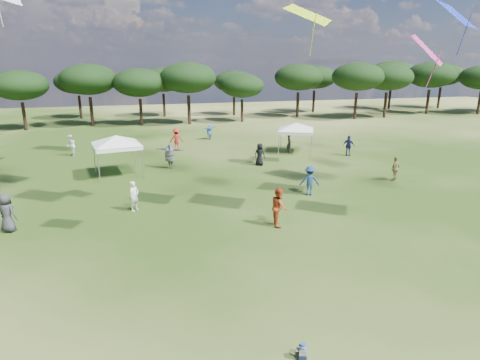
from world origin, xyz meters
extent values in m
cylinder|color=black|center=(-15.51, 44.30, 1.57)|extent=(0.36, 0.36, 3.14)
ellipsoid|color=black|center=(-15.51, 44.30, 5.03)|extent=(6.11, 6.11, 3.29)
cylinder|color=black|center=(-8.39, 45.81, 1.73)|extent=(0.40, 0.40, 3.46)
ellipsoid|color=black|center=(-8.39, 45.81, 5.54)|extent=(6.73, 6.73, 3.63)
cylinder|color=black|center=(-2.58, 44.63, 1.61)|extent=(0.37, 0.37, 3.21)
ellipsoid|color=black|center=(-2.58, 44.63, 5.14)|extent=(6.24, 6.24, 3.36)
cylinder|color=black|center=(3.26, 44.18, 1.78)|extent=(0.41, 0.41, 3.56)
ellipsoid|color=black|center=(3.26, 44.18, 5.69)|extent=(6.91, 6.91, 3.73)
cylinder|color=black|center=(10.19, 44.51, 1.44)|extent=(0.33, 0.33, 2.88)
ellipsoid|color=black|center=(10.19, 44.51, 4.61)|extent=(5.60, 5.60, 3.02)
cylinder|color=black|center=(18.96, 46.98, 1.72)|extent=(0.39, 0.39, 3.44)
ellipsoid|color=black|center=(18.96, 46.98, 5.51)|extent=(6.69, 6.69, 3.60)
cylinder|color=black|center=(25.77, 43.05, 1.77)|extent=(0.40, 0.40, 3.53)
ellipsoid|color=black|center=(25.77, 43.05, 5.65)|extent=(6.86, 6.86, 3.70)
cylinder|color=black|center=(30.65, 43.46, 1.73)|extent=(0.40, 0.40, 3.47)
ellipsoid|color=black|center=(30.65, 43.46, 5.55)|extent=(6.74, 6.74, 3.63)
cylinder|color=black|center=(39.22, 45.46, 1.79)|extent=(0.41, 0.41, 3.57)
ellipsoid|color=black|center=(39.22, 45.46, 5.72)|extent=(6.94, 6.94, 3.74)
cylinder|color=black|center=(46.34, 43.12, 1.68)|extent=(0.38, 0.38, 3.35)
cylinder|color=black|center=(-10.52, 53.31, 1.56)|extent=(0.36, 0.36, 3.11)
ellipsoid|color=black|center=(-10.52, 53.31, 4.98)|extent=(6.05, 6.05, 3.26)
cylinder|color=black|center=(0.83, 52.52, 1.60)|extent=(0.37, 0.37, 3.20)
ellipsoid|color=black|center=(0.83, 52.52, 5.12)|extent=(6.21, 6.21, 3.35)
cylinder|color=black|center=(10.82, 51.34, 1.50)|extent=(0.34, 0.34, 2.99)
ellipsoid|color=black|center=(10.82, 51.34, 4.79)|extent=(5.81, 5.81, 3.13)
cylinder|color=black|center=(23.62, 51.75, 1.66)|extent=(0.38, 0.38, 3.31)
ellipsoid|color=black|center=(23.62, 51.75, 5.30)|extent=(6.43, 6.43, 3.47)
cylinder|color=black|center=(37.30, 52.12, 1.82)|extent=(0.42, 0.42, 3.64)
ellipsoid|color=black|center=(37.30, 52.12, 5.82)|extent=(7.06, 7.06, 3.81)
cylinder|color=black|center=(46.40, 51.51, 1.73)|extent=(0.40, 0.40, 3.46)
ellipsoid|color=black|center=(46.40, 51.51, 5.53)|extent=(6.72, 6.72, 3.62)
cylinder|color=gray|center=(-5.85, 20.14, 1.06)|extent=(0.06, 0.06, 2.11)
cylinder|color=gray|center=(-3.09, 20.62, 1.06)|extent=(0.06, 0.06, 2.11)
cylinder|color=gray|center=(-6.34, 22.90, 1.06)|extent=(0.06, 0.06, 2.11)
cylinder|color=gray|center=(-3.57, 23.39, 1.06)|extent=(0.06, 0.06, 2.11)
cube|color=white|center=(-4.71, 21.76, 2.06)|extent=(3.44, 3.44, 0.25)
pyramid|color=white|center=(-4.71, 21.76, 2.79)|extent=(5.96, 5.96, 0.60)
cylinder|color=gray|center=(8.06, 24.84, 0.95)|extent=(0.06, 0.06, 1.90)
cylinder|color=gray|center=(10.51, 23.72, 0.95)|extent=(0.06, 0.06, 1.90)
cylinder|color=gray|center=(9.19, 27.29, 0.95)|extent=(0.06, 0.06, 1.90)
cylinder|color=gray|center=(11.64, 26.16, 0.95)|extent=(0.06, 0.06, 1.90)
cube|color=white|center=(9.85, 25.50, 1.85)|extent=(3.78, 3.78, 0.25)
pyramid|color=white|center=(9.85, 25.50, 2.57)|extent=(5.28, 5.28, 0.60)
cube|color=black|center=(0.40, 1.93, 0.08)|extent=(0.26, 0.26, 0.16)
cube|color=black|center=(0.38, 2.09, 0.04)|extent=(0.13, 0.20, 0.08)
cube|color=black|center=(0.51, 2.04, 0.04)|extent=(0.13, 0.20, 0.08)
cube|color=white|center=(0.40, 1.93, 0.25)|extent=(0.23, 0.20, 0.21)
cylinder|color=white|center=(0.30, 2.02, 0.25)|extent=(0.13, 0.21, 0.13)
cylinder|color=white|center=(0.54, 1.94, 0.25)|extent=(0.13, 0.21, 0.13)
sphere|color=#E0B293|center=(0.40, 1.93, 0.39)|extent=(0.14, 0.14, 0.14)
cone|color=#446D9F|center=(0.40, 1.93, 0.43)|extent=(0.23, 0.23, 0.02)
cylinder|color=#446D9F|center=(0.40, 1.93, 0.46)|extent=(0.15, 0.15, 0.06)
imported|color=#A51B1B|center=(0.08, 29.38, 0.94)|extent=(1.33, 0.93, 1.87)
imported|color=white|center=(-8.66, 28.83, 0.90)|extent=(0.81, 0.97, 1.79)
imported|color=black|center=(5.50, 21.93, 0.85)|extent=(0.98, 0.94, 1.69)
imported|color=#AD3F1C|center=(2.90, 10.62, 0.93)|extent=(0.90, 1.05, 1.87)
imported|color=#333339|center=(-9.37, 13.10, 0.91)|extent=(1.06, 0.97, 1.82)
imported|color=#988D53|center=(12.88, 15.79, 0.81)|extent=(1.02, 0.79, 1.62)
imported|color=navy|center=(3.78, 33.32, 0.77)|extent=(1.87, 1.44, 1.53)
imported|color=#28272B|center=(9.22, 25.36, 0.84)|extent=(0.49, 0.66, 1.67)
imported|color=#55545A|center=(-1.14, 22.75, 0.90)|extent=(2.22, 1.59, 1.80)
imported|color=navy|center=(13.60, 23.10, 0.85)|extent=(0.96, 1.02, 1.69)
imported|color=navy|center=(6.20, 14.47, 0.87)|extent=(1.26, 0.94, 1.75)
imported|color=white|center=(-3.73, 14.41, 0.80)|extent=(0.69, 0.68, 1.60)
plane|color=#D6358C|center=(11.19, 12.07, 8.11)|extent=(2.62, 2.42, 1.66)
plane|color=#CDFF1A|center=(4.30, 11.43, 9.52)|extent=(2.73, 2.49, 1.24)
plane|color=#192DBD|center=(14.18, 13.77, 10.02)|extent=(2.77, 2.70, 1.73)
camera|label=1|loc=(-3.43, -6.14, 7.52)|focal=30.00mm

